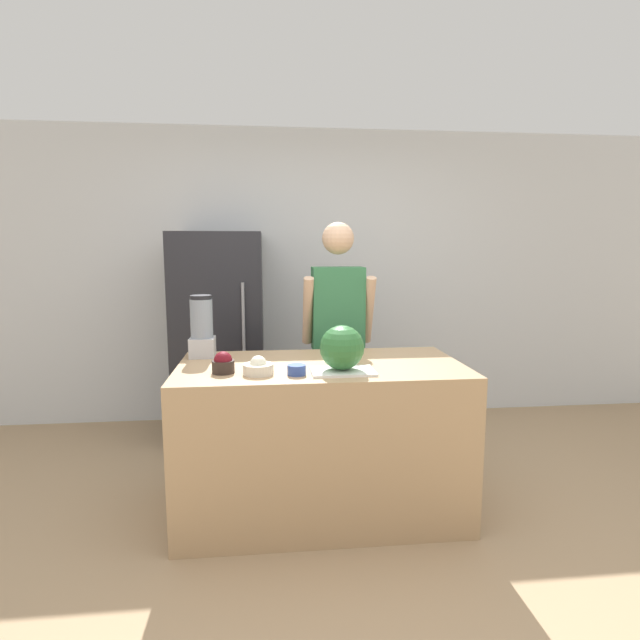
{
  "coord_description": "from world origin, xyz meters",
  "views": [
    {
      "loc": [
        -0.31,
        -2.38,
        1.56
      ],
      "look_at": [
        0.0,
        0.46,
        1.15
      ],
      "focal_mm": 28.0,
      "sensor_mm": 36.0,
      "label": 1
    }
  ],
  "objects_px": {
    "person": "(338,339)",
    "watermelon": "(342,348)",
    "refrigerator": "(220,335)",
    "bowl_cherries": "(223,364)",
    "bowl_small_blue": "(297,370)",
    "bowl_cream": "(258,367)",
    "blender": "(202,328)"
  },
  "relations": [
    {
      "from": "blender",
      "to": "bowl_cherries",
      "type": "bearing_deg",
      "value": -69.24
    },
    {
      "from": "person",
      "to": "bowl_small_blue",
      "type": "bearing_deg",
      "value": -110.5
    },
    {
      "from": "person",
      "to": "watermelon",
      "type": "distance_m",
      "value": 0.92
    },
    {
      "from": "bowl_cream",
      "to": "blender",
      "type": "xyz_separation_m",
      "value": [
        -0.35,
        0.47,
        0.14
      ]
    },
    {
      "from": "watermelon",
      "to": "bowl_small_blue",
      "type": "bearing_deg",
      "value": -171.87
    },
    {
      "from": "refrigerator",
      "to": "bowl_cherries",
      "type": "relative_size",
      "value": 14.05
    },
    {
      "from": "refrigerator",
      "to": "watermelon",
      "type": "xyz_separation_m",
      "value": [
        0.79,
        -1.54,
        0.19
      ]
    },
    {
      "from": "bowl_small_blue",
      "to": "blender",
      "type": "xyz_separation_m",
      "value": [
        -0.55,
        0.51,
        0.15
      ]
    },
    {
      "from": "watermelon",
      "to": "bowl_small_blue",
      "type": "relative_size",
      "value": 2.46
    },
    {
      "from": "bowl_cream",
      "to": "person",
      "type": "bearing_deg",
      "value": 58.6
    },
    {
      "from": "watermelon",
      "to": "bowl_cream",
      "type": "bearing_deg",
      "value": 179.77
    },
    {
      "from": "bowl_small_blue",
      "to": "bowl_cream",
      "type": "bearing_deg",
      "value": 169.59
    },
    {
      "from": "refrigerator",
      "to": "bowl_cherries",
      "type": "bearing_deg",
      "value": -84.16
    },
    {
      "from": "person",
      "to": "bowl_small_blue",
      "type": "distance_m",
      "value": 1.01
    },
    {
      "from": "bowl_cherries",
      "to": "watermelon",
      "type": "bearing_deg",
      "value": -4.39
    },
    {
      "from": "bowl_cream",
      "to": "bowl_small_blue",
      "type": "distance_m",
      "value": 0.2
    },
    {
      "from": "refrigerator",
      "to": "person",
      "type": "bearing_deg",
      "value": -35.16
    },
    {
      "from": "bowl_small_blue",
      "to": "blender",
      "type": "height_order",
      "value": "blender"
    },
    {
      "from": "person",
      "to": "bowl_cherries",
      "type": "height_order",
      "value": "person"
    },
    {
      "from": "person",
      "to": "blender",
      "type": "relative_size",
      "value": 4.57
    },
    {
      "from": "person",
      "to": "bowl_cherries",
      "type": "xyz_separation_m",
      "value": [
        -0.74,
        -0.86,
        0.04
      ]
    },
    {
      "from": "bowl_cherries",
      "to": "bowl_small_blue",
      "type": "relative_size",
      "value": 1.22
    },
    {
      "from": "watermelon",
      "to": "bowl_cherries",
      "type": "bearing_deg",
      "value": 175.61
    },
    {
      "from": "bowl_cherries",
      "to": "blender",
      "type": "height_order",
      "value": "blender"
    },
    {
      "from": "person",
      "to": "bowl_small_blue",
      "type": "xyz_separation_m",
      "value": [
        -0.35,
        -0.94,
        0.01
      ]
    },
    {
      "from": "bowl_small_blue",
      "to": "watermelon",
      "type": "bearing_deg",
      "value": 8.13
    },
    {
      "from": "person",
      "to": "bowl_cherries",
      "type": "relative_size",
      "value": 14.53
    },
    {
      "from": "person",
      "to": "refrigerator",
      "type": "bearing_deg",
      "value": 144.84
    },
    {
      "from": "blender",
      "to": "refrigerator",
      "type": "bearing_deg",
      "value": 89.61
    },
    {
      "from": "bowl_cream",
      "to": "bowl_small_blue",
      "type": "xyz_separation_m",
      "value": [
        0.2,
        -0.04,
        -0.01
      ]
    },
    {
      "from": "refrigerator",
      "to": "bowl_cherries",
      "type": "distance_m",
      "value": 1.5
    },
    {
      "from": "bowl_cream",
      "to": "bowl_small_blue",
      "type": "bearing_deg",
      "value": -10.41
    }
  ]
}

